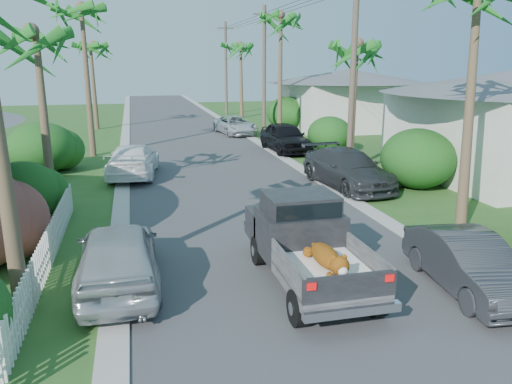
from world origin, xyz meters
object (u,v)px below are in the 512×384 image
object	(u,v)px
parked_car_rd	(235,125)
palm_l_b	(35,32)
utility_pole_c	(264,70)
palm_l_c	(81,8)
parked_car_ln	(118,256)
parked_car_rn	(468,264)
parked_car_lf	(133,161)
parked_car_rf	(285,137)
house_right_far	(347,102)
house_right_near	(509,129)
palm_l_d	(90,45)
palm_r_b	(356,45)
utility_pole_d	(226,68)
palm_r_d	(241,45)
parked_car_rm	(348,169)
utility_pole_b	(353,76)
pickup_truck	(303,238)
palm_r_c	(281,16)

from	to	relation	value
parked_car_rd	palm_l_b	size ratio (longest dim) A/B	0.65
utility_pole_c	palm_l_c	bearing A→B (deg)	-152.65
parked_car_ln	palm_l_b	distance (m)	9.99
parked_car_rn	utility_pole_c	size ratio (longest dim) A/B	0.45
parked_car_ln	parked_car_lf	bearing A→B (deg)	-92.35
parked_car_rf	house_right_far	distance (m)	12.29
house_right_far	house_right_near	bearing A→B (deg)	-90.00
palm_l_d	house_right_near	distance (m)	29.70
parked_car_rd	palm_r_b	bearing A→B (deg)	-85.15
parked_car_lf	palm_l_d	xyz separation A→B (m)	(-2.71, 17.99, 5.70)
parked_car_rd	palm_l_c	bearing A→B (deg)	-152.76
parked_car_rf	parked_car_rd	size ratio (longest dim) A/B	1.04
utility_pole_d	palm_l_b	bearing A→B (deg)	-111.80
parked_car_rf	palm_r_d	bearing A→B (deg)	83.19
parked_car_rm	house_right_far	xyz separation A→B (m)	(8.00, 18.23, 1.34)
palm_r_d	utility_pole_b	size ratio (longest dim) A/B	0.89
palm_l_b	parked_car_rd	bearing A→B (deg)	58.03
pickup_truck	palm_l_d	xyz separation A→B (m)	(-6.66, 30.52, 5.43)
palm_r_c	palm_l_b	bearing A→B (deg)	-132.88
parked_car_rn	parked_car_ln	world-z (taller)	parked_car_ln
parked_car_rd	parked_car_ln	bearing A→B (deg)	-115.09
pickup_truck	palm_l_b	world-z (taller)	palm_l_b
pickup_truck	palm_l_d	bearing A→B (deg)	102.31
palm_l_c	utility_pole_d	xyz separation A→B (m)	(11.60, 21.00, -3.31)
pickup_truck	parked_car_rn	distance (m)	3.83
parked_car_lf	palm_l_b	size ratio (longest dim) A/B	0.69
palm_l_c	utility_pole_d	world-z (taller)	palm_l_c
palm_r_c	palm_r_d	bearing A→B (deg)	88.77
palm_l_c	palm_r_b	distance (m)	14.55
pickup_truck	palm_r_b	size ratio (longest dim) A/B	0.71
palm_r_d	palm_l_b	bearing A→B (deg)	-115.41
utility_pole_c	palm_r_b	bearing A→B (deg)	-85.60
parked_car_rf	parked_car_ln	distance (m)	19.15
parked_car_rm	palm_l_d	world-z (taller)	palm_l_d
parked_car_rn	palm_l_c	distance (m)	23.47
palm_l_c	utility_pole_d	bearing A→B (deg)	61.08
parked_car_rf	house_right_far	xyz separation A→B (m)	(8.00, 9.24, 1.27)
palm_r_d	parked_car_ln	bearing A→B (deg)	-106.56
palm_r_d	pickup_truck	bearing A→B (deg)	-99.85
palm_l_b	palm_r_b	size ratio (longest dim) A/B	1.03
parked_car_rf	palm_r_b	bearing A→B (deg)	-76.84
palm_l_b	palm_r_d	xyz separation A→B (m)	(13.30, 28.00, 0.59)
palm_l_b	palm_r_b	bearing A→B (deg)	12.62
palm_r_d	utility_pole_d	bearing A→B (deg)	106.70
pickup_truck	parked_car_rf	bearing A→B (deg)	74.35
parked_car_rf	palm_r_b	size ratio (longest dim) A/B	0.69
parked_car_rm	palm_r_c	size ratio (longest dim) A/B	0.57
house_right_near	parked_car_ln	bearing A→B (deg)	-155.01
pickup_truck	parked_car_rd	distance (m)	25.42
parked_car_rd	palm_r_c	size ratio (longest dim) A/B	0.51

